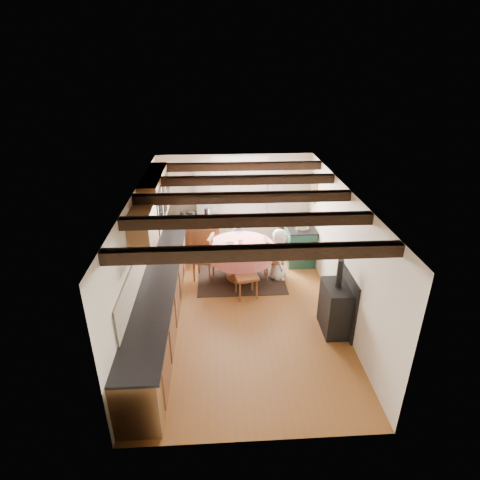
{
  "coord_description": "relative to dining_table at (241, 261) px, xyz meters",
  "views": [
    {
      "loc": [
        -0.41,
        -6.1,
        4.44
      ],
      "look_at": [
        0.0,
        0.8,
        1.15
      ],
      "focal_mm": 29.12,
      "sensor_mm": 36.0,
      "label": 1
    }
  ],
  "objects": [
    {
      "name": "window_pane",
      "position": [
        0.05,
        1.47,
        1.19
      ],
      "size": [
        1.2,
        0.01,
        1.4
      ],
      "primitive_type": "cube",
      "color": "white",
      "rests_on": "wall_back"
    },
    {
      "name": "cup",
      "position": [
        -0.01,
        -0.02,
        0.46
      ],
      "size": [
        0.12,
        0.12,
        0.1
      ],
      "primitive_type": "imported",
      "rotation": [
        0.0,
        0.0,
        1.78
      ],
      "color": "silver",
      "rests_on": "dining_table"
    },
    {
      "name": "wall_back",
      "position": [
        -0.05,
        1.48,
        0.79
      ],
      "size": [
        3.6,
        0.0,
        2.4
      ],
      "primitive_type": "cube",
      "color": "silver",
      "rests_on": "ground"
    },
    {
      "name": "bowl_a",
      "position": [
        0.05,
        -0.25,
        0.44
      ],
      "size": [
        0.26,
        0.26,
        0.06
      ],
      "primitive_type": "imported",
      "rotation": [
        0.0,
        0.0,
        1.72
      ],
      "color": "silver",
      "rests_on": "dining_table"
    },
    {
      "name": "splash_left",
      "position": [
        -1.83,
        -0.97,
        0.79
      ],
      "size": [
        0.02,
        4.5,
        0.55
      ],
      "primitive_type": "cube",
      "color": "beige",
      "rests_on": "wall_left"
    },
    {
      "name": "worktop_left",
      "position": [
        -1.53,
        -1.27,
        0.49
      ],
      "size": [
        0.64,
        5.3,
        0.04
      ],
      "primitive_type": "cube",
      "color": "black",
      "rests_on": "base_cabinet_left"
    },
    {
      "name": "rug",
      "position": [
        0.0,
        0.0,
        -0.41
      ],
      "size": [
        1.88,
        1.46,
        0.01
      ],
      "primitive_type": "cube",
      "color": "black",
      "rests_on": "floor"
    },
    {
      "name": "wall_picture",
      "position": [
        1.72,
        1.03,
        1.29
      ],
      "size": [
        0.04,
        0.5,
        0.6
      ],
      "primitive_type": "cube",
      "color": "gold",
      "rests_on": "wall_right"
    },
    {
      "name": "wall_right",
      "position": [
        1.75,
        -1.27,
        0.79
      ],
      "size": [
        0.0,
        5.5,
        2.4
      ],
      "primitive_type": "cube",
      "color": "silver",
      "rests_on": "ground"
    },
    {
      "name": "child_far",
      "position": [
        -0.02,
        0.82,
        0.12
      ],
      "size": [
        0.44,
        0.34,
        1.06
      ],
      "primitive_type": "imported",
      "rotation": [
        0.0,
        0.0,
        3.38
      ],
      "color": "slate",
      "rests_on": "floor"
    },
    {
      "name": "wall_plate",
      "position": [
        1.0,
        1.45,
        1.29
      ],
      "size": [
        0.3,
        0.02,
        0.3
      ],
      "primitive_type": "cylinder",
      "rotation": [
        1.57,
        0.0,
        0.0
      ],
      "color": "silver",
      "rests_on": "wall_back"
    },
    {
      "name": "chair_left",
      "position": [
        -0.81,
        0.04,
        0.1
      ],
      "size": [
        0.56,
        0.54,
        1.03
      ],
      "primitive_type": null,
      "rotation": [
        0.0,
        0.0,
        -1.81
      ],
      "color": "#975830",
      "rests_on": "floor"
    },
    {
      "name": "curtain_left",
      "position": [
        -0.8,
        1.38,
        0.69
      ],
      "size": [
        0.35,
        0.1,
        2.1
      ],
      "primitive_type": "cube",
      "color": "white",
      "rests_on": "wall_back"
    },
    {
      "name": "worktop_back",
      "position": [
        -1.1,
        1.16,
        0.49
      ],
      "size": [
        1.3,
        0.64,
        0.04
      ],
      "primitive_type": "cube",
      "color": "black",
      "rests_on": "base_cabinet_back"
    },
    {
      "name": "wall_left",
      "position": [
        -1.85,
        -1.27,
        0.79
      ],
      "size": [
        0.0,
        5.5,
        2.4
      ],
      "primitive_type": "cube",
      "color": "silver",
      "rests_on": "ground"
    },
    {
      "name": "beam_c",
      "position": [
        -0.05,
        -1.27,
        1.9
      ],
      "size": [
        3.6,
        0.16,
        0.16
      ],
      "primitive_type": "cube",
      "color": "#301E11",
      "rests_on": "ceiling"
    },
    {
      "name": "canister_wide",
      "position": [
        -1.11,
        1.2,
        0.61
      ],
      "size": [
        0.18,
        0.18,
        0.2
      ],
      "primitive_type": "cylinder",
      "color": "#262628",
      "rests_on": "worktop_back"
    },
    {
      "name": "wall_cabinet_glass",
      "position": [
        -1.68,
        -0.07,
        1.54
      ],
      "size": [
        0.34,
        1.8,
        0.9
      ],
      "primitive_type": "cube",
      "color": "brown",
      "rests_on": "wall_left"
    },
    {
      "name": "base_cabinet_left",
      "position": [
        -1.55,
        -1.27,
        0.03
      ],
      "size": [
        0.6,
        5.3,
        0.88
      ],
      "primitive_type": "cube",
      "color": "brown",
      "rests_on": "floor"
    },
    {
      "name": "beam_d",
      "position": [
        -0.05,
        -0.27,
        1.9
      ],
      "size": [
        3.6,
        0.16,
        0.16
      ],
      "primitive_type": "cube",
      "color": "#301E11",
      "rests_on": "ceiling"
    },
    {
      "name": "aga_range",
      "position": [
        1.42,
        0.78,
        0.04
      ],
      "size": [
        0.63,
        0.97,
        0.9
      ],
      "primitive_type": null,
      "color": "#1A4237",
      "rests_on": "floor"
    },
    {
      "name": "wall_front",
      "position": [
        -0.05,
        -4.02,
        0.79
      ],
      "size": [
        3.6,
        0.0,
        2.4
      ],
      "primitive_type": "cube",
      "color": "silver",
      "rests_on": "ground"
    },
    {
      "name": "cast_iron_stove",
      "position": [
        1.53,
        -1.87,
        0.29
      ],
      "size": [
        0.42,
        0.7,
        1.41
      ],
      "primitive_type": null,
      "color": "black",
      "rests_on": "floor"
    },
    {
      "name": "bowl_b",
      "position": [
        -0.25,
        -0.07,
        0.44
      ],
      "size": [
        0.25,
        0.25,
        0.06
      ],
      "primitive_type": "imported",
      "rotation": [
        0.0,
        0.0,
        1.25
      ],
      "color": "silver",
      "rests_on": "dining_table"
    },
    {
      "name": "curtain_rod",
      "position": [
        0.05,
        1.38,
        1.79
      ],
      "size": [
        2.0,
        0.03,
        0.03
      ],
      "primitive_type": "cylinder",
      "rotation": [
        0.0,
        1.57,
        0.0
      ],
      "color": "black",
      "rests_on": "wall_back"
    },
    {
      "name": "beam_a",
      "position": [
        -0.05,
        -3.27,
        1.9
      ],
      "size": [
        3.6,
        0.16,
        0.16
      ],
      "primitive_type": "cube",
      "color": "#301E11",
      "rests_on": "ceiling"
    },
    {
      "name": "wall_cabinet_solid",
      "position": [
        -1.68,
        -1.57,
        1.49
      ],
      "size": [
        0.34,
        0.9,
        0.7
      ],
      "primitive_type": "cube",
      "color": "brown",
      "rests_on": "wall_left"
    },
    {
      "name": "beam_e",
      "position": [
        -0.05,
        0.73,
        1.9
      ],
      "size": [
        3.6,
        0.16,
        0.16
      ],
      "primitive_type": "cube",
      "color": "#301E11",
      "rests_on": "ceiling"
    },
    {
      "name": "floor",
      "position": [
        -0.05,
        -1.27,
        -0.41
      ],
      "size": [
        3.6,
        5.5,
        0.0
      ],
      "primitive_type": "cube",
      "color": "brown",
      "rests_on": "ground"
    },
    {
      "name": "curtain_right",
      "position": [
        0.9,
        1.38,
        0.69
      ],
      "size": [
        0.35,
        0.1,
        2.1
      ],
      "primitive_type": "cube",
      "color": "white",
      "rests_on": "wall_back"
    },
    {
      "name": "beam_b",
      "position": [
        -0.05,
        -2.27,
        1.9
      ],
      "size": [
        3.6,
        0.16,
        0.16
      ],
      "primitive_type": "cube",
      "color": "#301E11",
      "rests_on": "ceiling"
    },
    {
      "name": "ceiling",
      "position": [
        -0.05,
        -1.27,
        1.99
      ],
      "size": [
        3.6,
        5.5,
        0.0
      ],
      "primitive_type": "cube",
      "color": "white",
      "rests_on": "ground"
    },
    {
      "name": "canister_slim",
      "position": [
        -0.73,
        1.11,
        0.66
      ],
      "size": [
        0.11,
        0.11,
        0.31
      ],
      "primitive_type": "cylinder",
      "color": "#262628",
      "rests_on": "worktop_back"
    },
    {
      "name": "child_right",
      "position": [
        0.81,
        -0.03,
        0.16
      ],
      "size": [
        0.47,
        0.62,
        1.15
      ],
      "primitive_type": "imported",
      "rotation": [
        0.0,
        0.0,
        1.38
      ],
      "color": "white",
      "rests_on": "floor"
    },
    {
      "name": "base_cabinet_back",
      "position": [
        -1.1,
        1.18,
        0.03
      ],
      "size": [
        1.3,
        0.6,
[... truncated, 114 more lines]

